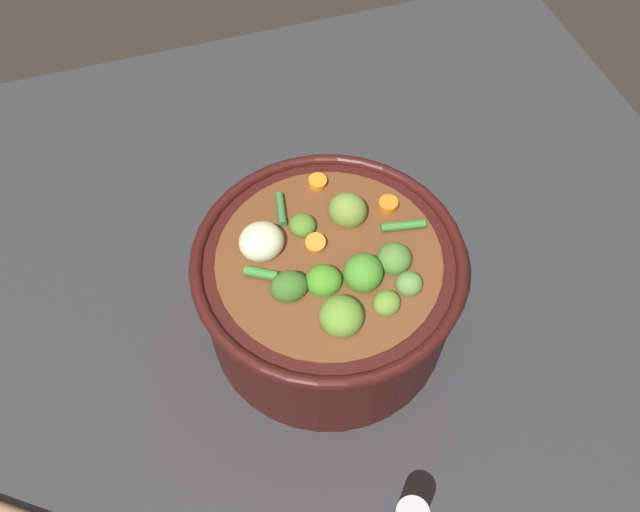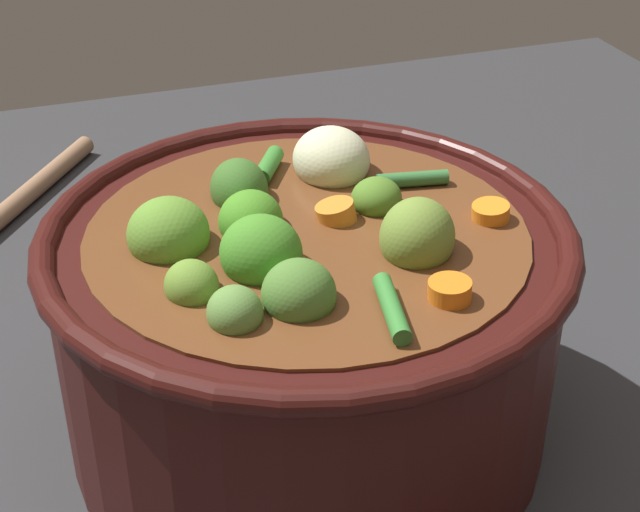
% 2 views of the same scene
% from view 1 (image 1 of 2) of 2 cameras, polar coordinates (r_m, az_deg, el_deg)
% --- Properties ---
extents(ground_plane, '(1.10, 1.10, 0.00)m').
position_cam_1_polar(ground_plane, '(0.79, 0.67, -5.61)').
color(ground_plane, '#2D2D30').
extents(cooking_pot, '(0.29, 0.29, 0.16)m').
position_cam_1_polar(cooking_pot, '(0.72, 0.73, -2.84)').
color(cooking_pot, '#38110F').
rests_on(cooking_pot, ground_plane).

